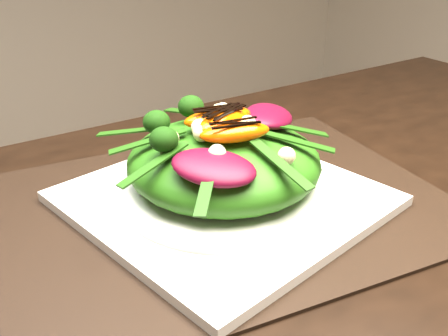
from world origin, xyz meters
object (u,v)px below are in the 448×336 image
dining_table (245,326)px  plate_base (224,198)px  placemat (224,204)px  lettuce_mound (224,161)px  salad_bowl (224,187)px  orange_segment (190,121)px

dining_table → plate_base: size_ratio=5.48×
dining_table → placemat: (0.07, 0.15, 0.02)m
dining_table → placemat: 0.17m
plate_base → lettuce_mound: 0.05m
salad_bowl → plate_base: bearing=-135.0°
placemat → salad_bowl: 0.02m
dining_table → orange_segment: size_ratio=22.68×
salad_bowl → orange_segment: orange_segment is taller
placemat → salad_bowl: bearing=90.0°
lettuce_mound → dining_table: bearing=-116.9°
dining_table → plate_base: dining_table is taller
plate_base → orange_segment: orange_segment is taller
salad_bowl → dining_table: bearing=-116.9°
placemat → lettuce_mound: bearing=135.0°
lettuce_mound → orange_segment: (-0.02, 0.03, 0.04)m
dining_table → salad_bowl: 0.17m
placemat → salad_bowl: size_ratio=2.10×
plate_base → dining_table: bearing=-116.9°
lettuce_mound → orange_segment: orange_segment is taller
salad_bowl → placemat: bearing=-90.0°
orange_segment → dining_table: bearing=-106.2°
dining_table → plate_base: 0.17m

